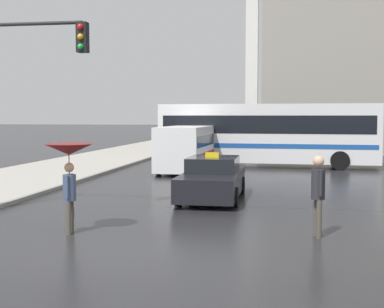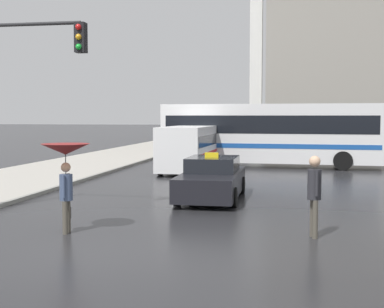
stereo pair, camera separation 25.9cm
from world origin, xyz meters
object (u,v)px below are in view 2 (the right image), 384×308
(city_bus, at_px, (270,132))
(pedestrian_with_umbrella, at_px, (66,160))
(ambulance_van, at_px, (188,147))
(pedestrian_man, at_px, (314,189))
(traffic_light, at_px, (17,75))
(taxi, at_px, (212,180))

(city_bus, height_order, pedestrian_with_umbrella, city_bus)
(ambulance_van, xyz_separation_m, city_bus, (3.81, 3.53, 0.63))
(pedestrian_man, height_order, traffic_light, traffic_light)
(taxi, distance_m, ambulance_van, 8.48)
(pedestrian_with_umbrella, height_order, traffic_light, traffic_light)
(ambulance_van, height_order, pedestrian_with_umbrella, ambulance_van)
(traffic_light, bearing_deg, ambulance_van, 77.51)
(taxi, distance_m, city_bus, 11.81)
(pedestrian_with_umbrella, bearing_deg, traffic_light, 40.89)
(taxi, height_order, pedestrian_with_umbrella, pedestrian_with_umbrella)
(pedestrian_man, bearing_deg, taxi, -162.23)
(pedestrian_with_umbrella, distance_m, traffic_light, 3.84)
(city_bus, xyz_separation_m, pedestrian_man, (1.59, -16.76, -0.75))
(ambulance_van, distance_m, traffic_light, 12.19)
(taxi, bearing_deg, pedestrian_with_umbrella, 65.52)
(pedestrian_with_umbrella, height_order, pedestrian_man, pedestrian_with_umbrella)
(ambulance_van, height_order, pedestrian_man, ambulance_van)
(ambulance_van, relative_size, pedestrian_with_umbrella, 2.52)
(city_bus, xyz_separation_m, pedestrian_with_umbrella, (-4.04, -17.33, -0.14))
(traffic_light, bearing_deg, pedestrian_man, -11.38)
(ambulance_van, bearing_deg, city_bus, -135.68)
(pedestrian_man, relative_size, traffic_light, 0.33)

